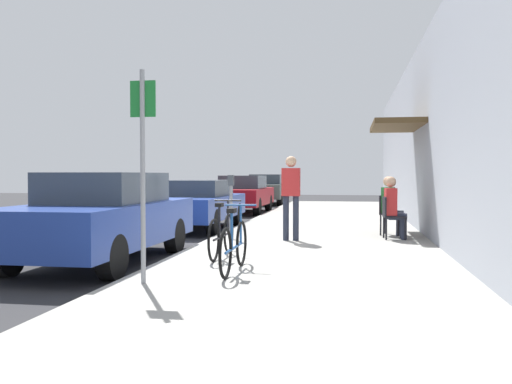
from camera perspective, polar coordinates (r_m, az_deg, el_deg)
ground_plane at (r=10.03m, az=-7.22°, el=-6.52°), size 60.00×60.00×0.00m
sidewalk_slab at (r=11.59m, az=6.47°, el=-5.08°), size 4.50×32.00×0.12m
building_facade at (r=11.67m, az=18.39°, el=5.80°), size 1.40×32.00×4.55m
parked_car_0 at (r=9.36m, az=-15.58°, el=-2.47°), size 1.80×4.40×1.48m
parked_car_1 at (r=14.63m, az=-6.18°, el=-1.17°), size 1.80×4.40×1.30m
parked_car_2 at (r=20.85m, az=-1.39°, el=-0.16°), size 1.80×4.40×1.41m
parked_car_3 at (r=27.06m, az=1.16°, el=0.34°), size 1.80×4.40×1.45m
parking_meter at (r=11.48m, az=-2.61°, el=-1.00°), size 0.12×0.10×1.32m
street_sign at (r=6.85m, az=-11.62°, el=3.36°), size 0.32×0.06×2.60m
bicycle_0 at (r=7.56m, az=-2.28°, el=-5.57°), size 0.46×1.71×0.90m
bicycle_1 at (r=8.93m, az=-3.57°, el=-4.43°), size 0.46×1.71×0.90m
cafe_chair_0 at (r=11.69m, az=13.72°, el=-2.29°), size 0.47×0.47×0.87m
seated_patron_0 at (r=11.69m, az=14.02°, el=-1.35°), size 0.44×0.38×1.29m
cafe_chair_1 at (r=12.50m, az=13.48°, el=-2.02°), size 0.55×0.55×0.87m
seated_patron_1 at (r=12.47m, az=13.75°, el=-1.15°), size 0.51×0.46×1.29m
pedestrian_standing at (r=11.09m, az=3.63°, el=0.11°), size 0.36×0.22×1.70m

